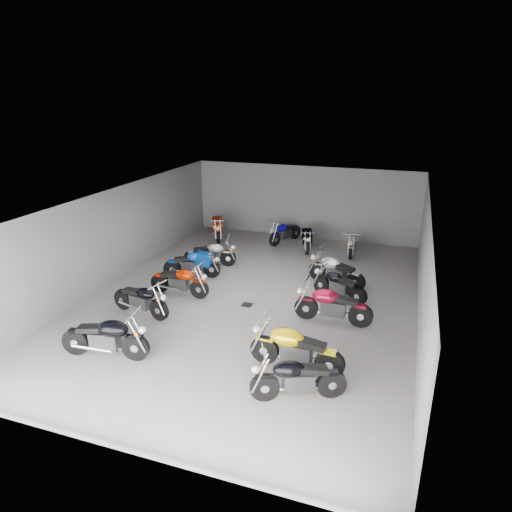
# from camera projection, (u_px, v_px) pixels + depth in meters

# --- Properties ---
(ground) EXTENTS (14.00, 14.00, 0.00)m
(ground) POSITION_uv_depth(u_px,v_px,m) (252.00, 298.00, 14.60)
(ground) COLOR gray
(ground) RESTS_ON ground
(wall_back) EXTENTS (10.00, 0.10, 3.20)m
(wall_back) POSITION_uv_depth(u_px,v_px,m) (305.00, 202.00, 20.28)
(wall_back) COLOR slate
(wall_back) RESTS_ON ground
(wall_left) EXTENTS (0.10, 14.00, 3.20)m
(wall_left) POSITION_uv_depth(u_px,v_px,m) (114.00, 236.00, 15.58)
(wall_left) COLOR slate
(wall_left) RESTS_ON ground
(wall_right) EXTENTS (0.10, 14.00, 3.20)m
(wall_right) POSITION_uv_depth(u_px,v_px,m) (424.00, 271.00, 12.52)
(wall_right) COLOR slate
(wall_right) RESTS_ON ground
(ceiling) EXTENTS (10.00, 14.00, 0.04)m
(ceiling) POSITION_uv_depth(u_px,v_px,m) (252.00, 200.00, 13.50)
(ceiling) COLOR black
(ceiling) RESTS_ON wall_back
(drain_grate) EXTENTS (0.32, 0.32, 0.01)m
(drain_grate) POSITION_uv_depth(u_px,v_px,m) (247.00, 305.00, 14.15)
(drain_grate) COLOR black
(drain_grate) RESTS_ON ground
(motorcycle_left_a) EXTENTS (2.27, 0.58, 1.00)m
(motorcycle_left_a) POSITION_uv_depth(u_px,v_px,m) (106.00, 337.00, 11.21)
(motorcycle_left_a) COLOR black
(motorcycle_left_a) RESTS_ON ground
(motorcycle_left_c) EXTENTS (2.04, 0.57, 0.90)m
(motorcycle_left_c) POSITION_uv_depth(u_px,v_px,m) (141.00, 299.00, 13.38)
(motorcycle_left_c) COLOR black
(motorcycle_left_c) RESTS_ON ground
(motorcycle_left_d) EXTENTS (2.06, 0.41, 0.91)m
(motorcycle_left_d) POSITION_uv_depth(u_px,v_px,m) (180.00, 281.00, 14.68)
(motorcycle_left_d) COLOR black
(motorcycle_left_d) RESTS_ON ground
(motorcycle_left_e) EXTENTS (2.00, 0.69, 0.90)m
(motorcycle_left_e) POSITION_uv_depth(u_px,v_px,m) (193.00, 264.00, 16.12)
(motorcycle_left_e) COLOR black
(motorcycle_left_e) RESTS_ON ground
(motorcycle_left_f) EXTENTS (1.93, 0.78, 0.88)m
(motorcycle_left_f) POSITION_uv_depth(u_px,v_px,m) (210.00, 254.00, 17.16)
(motorcycle_left_f) COLOR black
(motorcycle_left_f) RESTS_ON ground
(motorcycle_right_a) EXTENTS (1.97, 0.98, 0.92)m
(motorcycle_right_a) POSITION_uv_depth(u_px,v_px,m) (297.00, 378.00, 9.69)
(motorcycle_right_a) COLOR black
(motorcycle_right_a) RESTS_ON ground
(motorcycle_right_b) EXTENTS (2.32, 0.49, 1.02)m
(motorcycle_right_b) POSITION_uv_depth(u_px,v_px,m) (295.00, 349.00, 10.70)
(motorcycle_right_b) COLOR black
(motorcycle_right_b) RESTS_ON ground
(motorcycle_right_d) EXTENTS (2.23, 0.43, 0.98)m
(motorcycle_right_d) POSITION_uv_depth(u_px,v_px,m) (332.00, 305.00, 12.91)
(motorcycle_right_d) COLOR black
(motorcycle_right_d) RESTS_ON ground
(motorcycle_right_e) EXTENTS (1.84, 0.89, 0.86)m
(motorcycle_right_e) POSITION_uv_depth(u_px,v_px,m) (339.00, 285.00, 14.45)
(motorcycle_right_e) COLOR black
(motorcycle_right_e) RESTS_ON ground
(motorcycle_right_f) EXTENTS (2.05, 0.90, 0.94)m
(motorcycle_right_f) POSITION_uv_depth(u_px,v_px,m) (336.00, 271.00, 15.44)
(motorcycle_right_f) COLOR black
(motorcycle_right_f) RESTS_ON ground
(motorcycle_back_a) EXTENTS (1.12, 2.17, 1.02)m
(motorcycle_back_a) POSITION_uv_depth(u_px,v_px,m) (217.00, 227.00, 20.32)
(motorcycle_back_a) COLOR black
(motorcycle_back_a) RESTS_ON ground
(motorcycle_back_c) EXTENTS (0.93, 1.88, 0.88)m
(motorcycle_back_c) POSITION_uv_depth(u_px,v_px,m) (285.00, 232.00, 19.81)
(motorcycle_back_c) COLOR black
(motorcycle_back_c) RESTS_ON ground
(motorcycle_back_d) EXTENTS (0.77, 2.01, 0.91)m
(motorcycle_back_d) POSITION_uv_depth(u_px,v_px,m) (306.00, 238.00, 18.97)
(motorcycle_back_d) COLOR black
(motorcycle_back_d) RESTS_ON ground
(motorcycle_back_e) EXTENTS (0.40, 1.88, 0.83)m
(motorcycle_back_e) POSITION_uv_depth(u_px,v_px,m) (352.00, 244.00, 18.42)
(motorcycle_back_e) COLOR black
(motorcycle_back_e) RESTS_ON ground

